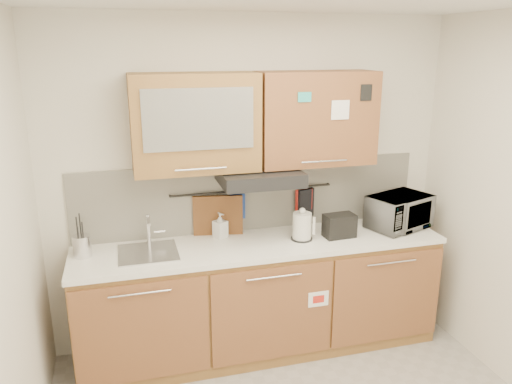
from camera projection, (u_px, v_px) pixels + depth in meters
wall_back at (251, 184)px, 3.98m from camera, size 3.20×0.00×3.20m
base_cabinet at (261, 302)px, 3.95m from camera, size 2.80×0.64×0.88m
countertop at (262, 244)px, 3.81m from camera, size 2.82×0.62×0.04m
backsplash at (252, 196)px, 4.00m from camera, size 2.80×0.02×0.56m
upper_cabinets at (256, 120)px, 3.67m from camera, size 1.82×0.37×0.70m
range_hood at (260, 177)px, 3.72m from camera, size 0.60×0.46×0.10m
sink at (148, 252)px, 3.60m from camera, size 0.42×0.40×0.26m
utensil_rail at (253, 190)px, 3.95m from camera, size 1.30×0.02×0.02m
utensil_crock at (82, 246)px, 3.52m from camera, size 0.16×0.16×0.32m
kettle at (302, 227)px, 3.83m from camera, size 0.19×0.19×0.26m
toaster at (339, 225)px, 3.89m from camera, size 0.25×0.16×0.18m
microwave at (399, 212)px, 4.07m from camera, size 0.58×0.48×0.27m
soap_bottle at (220, 225)px, 3.87m from camera, size 0.13×0.13×0.20m
cutting_board at (218, 225)px, 3.93m from camera, size 0.39×0.09×0.48m
oven_mitt at (237, 207)px, 3.94m from camera, size 0.13×0.05×0.20m
dark_pouch at (305, 203)px, 4.09m from camera, size 0.16×0.09×0.24m
pot_holder at (304, 200)px, 4.07m from camera, size 0.15×0.04×0.18m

